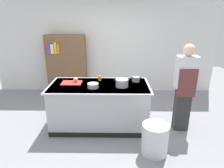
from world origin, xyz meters
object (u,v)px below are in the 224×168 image
at_px(onion, 76,80).
at_px(sauce_pan, 136,79).
at_px(bookshelf, 67,65).
at_px(juice_cup, 100,78).
at_px(mixing_bowl, 93,86).
at_px(trash_bin, 155,139).
at_px(stock_pot, 122,83).
at_px(person_chef, 185,86).

distance_m(onion, sauce_pan, 1.23).
xyz_separation_m(sauce_pan, bookshelf, (-1.80, 1.58, -0.10)).
height_order(juice_cup, bookshelf, bookshelf).
xyz_separation_m(mixing_bowl, trash_bin, (1.08, -0.72, -0.68)).
distance_m(mixing_bowl, juice_cup, 0.44).
distance_m(stock_pot, person_chef, 1.20).
xyz_separation_m(onion, mixing_bowl, (0.38, -0.28, -0.02)).
distance_m(sauce_pan, bookshelf, 2.40).
height_order(sauce_pan, person_chef, person_chef).
relative_size(juice_cup, person_chef, 0.06).
xyz_separation_m(stock_pot, sauce_pan, (0.30, 0.31, -0.02)).
height_order(onion, sauce_pan, onion).
bearing_deg(onion, person_chef, -6.10).
relative_size(stock_pot, trash_bin, 0.58).
relative_size(stock_pot, juice_cup, 3.09).
bearing_deg(stock_pot, juice_cup, 141.26).
height_order(onion, trash_bin, onion).
relative_size(onion, bookshelf, 0.05).
xyz_separation_m(stock_pot, bookshelf, (-1.50, 1.89, -0.12)).
bearing_deg(juice_cup, stock_pot, -38.74).
relative_size(trash_bin, bookshelf, 0.31).
bearing_deg(stock_pot, trash_bin, -56.04).
xyz_separation_m(mixing_bowl, bookshelf, (-0.95, 1.96, -0.09)).
bearing_deg(mixing_bowl, person_chef, 1.74).
bearing_deg(onion, trash_bin, -34.35).
height_order(sauce_pan, trash_bin, sauce_pan).
height_order(sauce_pan, mixing_bowl, sauce_pan).
distance_m(mixing_bowl, bookshelf, 2.18).
bearing_deg(person_chef, trash_bin, 138.57).
distance_m(juice_cup, person_chef, 1.69).
relative_size(juice_cup, trash_bin, 0.19).
bearing_deg(stock_pot, person_chef, -0.86).
height_order(onion, person_chef, person_chef).
distance_m(stock_pot, mixing_bowl, 0.55).
height_order(person_chef, bookshelf, person_chef).
xyz_separation_m(sauce_pan, juice_cup, (-0.75, 0.06, -0.00)).
height_order(onion, stock_pot, stock_pot).
bearing_deg(juice_cup, onion, -162.15).
bearing_deg(person_chef, stock_pot, 88.64).
relative_size(juice_cup, bookshelf, 0.06).
relative_size(sauce_pan, juice_cup, 2.20).
bearing_deg(juice_cup, person_chef, -12.99).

